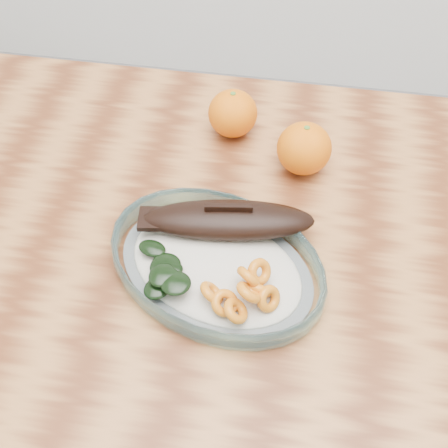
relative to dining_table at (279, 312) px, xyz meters
The scene contains 4 objects.
dining_table is the anchor object (origin of this frame).
plated_meal 0.15m from the dining_table, behind, with size 0.66×0.66×0.08m.
orange_left 0.30m from the dining_table, 112.92° to the left, with size 0.07×0.07×0.07m, color #F35504.
orange_right 0.23m from the dining_table, 88.19° to the left, with size 0.08×0.08×0.08m, color #F35504.
Camera 1 is at (-0.01, -0.42, 1.32)m, focal length 45.00 mm.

